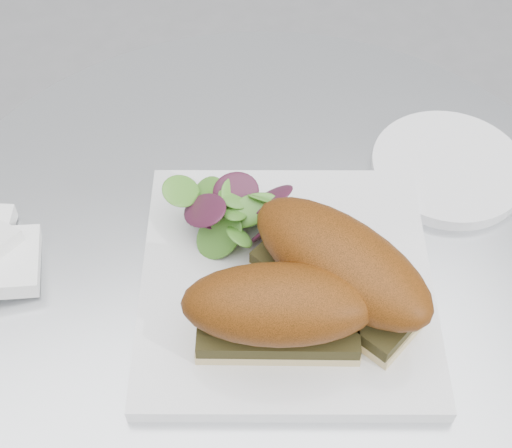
{
  "coord_description": "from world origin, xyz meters",
  "views": [
    {
      "loc": [
        -0.11,
        -0.38,
        1.28
      ],
      "look_at": [
        -0.01,
        0.01,
        0.77
      ],
      "focal_mm": 50.0,
      "sensor_mm": 36.0,
      "label": 1
    }
  ],
  "objects_px": {
    "plate": "(286,282)",
    "sandwich_right": "(340,267)",
    "saucer": "(448,167)",
    "sandwich_left": "(279,310)"
  },
  "relations": [
    {
      "from": "plate",
      "to": "sandwich_right",
      "type": "distance_m",
      "value": 0.07
    },
    {
      "from": "plate",
      "to": "sandwich_right",
      "type": "bearing_deg",
      "value": -38.88
    },
    {
      "from": "plate",
      "to": "sandwich_left",
      "type": "height_order",
      "value": "sandwich_left"
    },
    {
      "from": "saucer",
      "to": "plate",
      "type": "bearing_deg",
      "value": -154.65
    },
    {
      "from": "plate",
      "to": "saucer",
      "type": "distance_m",
      "value": 0.22
    },
    {
      "from": "saucer",
      "to": "sandwich_right",
      "type": "bearing_deg",
      "value": -142.86
    },
    {
      "from": "sandwich_right",
      "to": "saucer",
      "type": "distance_m",
      "value": 0.21
    },
    {
      "from": "sandwich_right",
      "to": "saucer",
      "type": "height_order",
      "value": "sandwich_right"
    },
    {
      "from": "plate",
      "to": "sandwich_left",
      "type": "relative_size",
      "value": 1.55
    },
    {
      "from": "sandwich_left",
      "to": "saucer",
      "type": "height_order",
      "value": "sandwich_left"
    }
  ]
}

